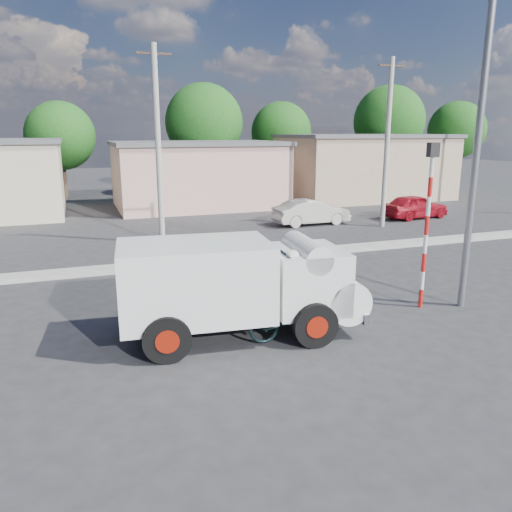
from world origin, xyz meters
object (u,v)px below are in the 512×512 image
object	(u,v)px
car_red	(415,206)
streetlight	(475,118)
car_cream	(311,212)
truck	(242,284)
bicycle	(293,316)
traffic_pole	(428,212)
cyclist	(293,302)

from	to	relation	value
car_red	streetlight	distance (m)	15.21
car_cream	truck	bearing A→B (deg)	146.23
bicycle	streetlight	size ratio (longest dim) A/B	0.23
truck	bicycle	size ratio (longest dim) A/B	2.72
bicycle	car_cream	world-z (taller)	car_cream
car_cream	bicycle	bearing A→B (deg)	150.78
streetlight	truck	bearing A→B (deg)	179.14
truck	car_cream	xyz separation A→B (m)	(7.83, 12.39, -0.62)
bicycle	streetlight	distance (m)	6.74
traffic_pole	cyclist	bearing A→B (deg)	-169.37
cyclist	streetlight	bearing A→B (deg)	-83.53
car_cream	car_red	xyz separation A→B (m)	(6.16, -0.21, 0.01)
cyclist	traffic_pole	distance (m)	4.53
bicycle	car_red	distance (m)	18.19
bicycle	cyclist	world-z (taller)	cyclist
cyclist	traffic_pole	size ratio (longest dim) A/B	0.41
truck	traffic_pole	bearing A→B (deg)	8.37
bicycle	traffic_pole	bearing A→B (deg)	-78.26
bicycle	streetlight	xyz separation A→B (m)	(5.07, 0.48, 4.41)
car_cream	traffic_pole	bearing A→B (deg)	166.12
bicycle	traffic_pole	distance (m)	4.68
bicycle	truck	bearing A→B (deg)	61.91
cyclist	truck	bearing A→B (deg)	61.91
bicycle	traffic_pole	world-z (taller)	traffic_pole
car_cream	traffic_pole	size ratio (longest dim) A/B	0.90
streetlight	cyclist	bearing A→B (deg)	-174.64
car_cream	traffic_pole	xyz separation A→B (m)	(-2.68, -12.18, 1.95)
bicycle	streetlight	bearing A→B (deg)	-83.53
truck	cyclist	distance (m)	1.22
bicycle	car_red	world-z (taller)	car_red
truck	traffic_pole	distance (m)	5.32
traffic_pole	bicycle	bearing A→B (deg)	-169.37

